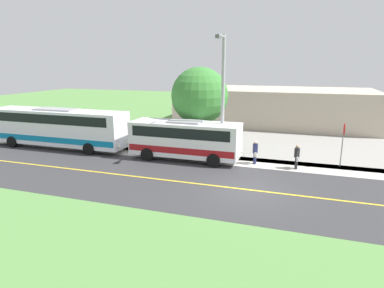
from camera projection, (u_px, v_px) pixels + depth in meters
The scene contains 13 objects.
ground_plane at pixel (247, 190), 17.70m from camera, with size 120.00×120.00×0.00m, color #548442.
road_surface at pixel (247, 190), 17.70m from camera, with size 8.00×100.00×0.01m, color #333335.
sidewalk at pixel (259, 163), 22.50m from camera, with size 2.40×100.00×0.01m, color #B2ADA3.
parking_lot_surface at pixel (305, 143), 28.21m from camera, with size 14.00×36.00×0.01m, color gray.
road_centre_line at pixel (247, 190), 17.70m from camera, with size 0.16×100.00×0.00m, color gold.
shuttle_bus_front at pixel (185, 138), 23.10m from camera, with size 2.69×7.82×2.77m.
transit_bus_rear at pixel (58, 126), 26.35m from camera, with size 2.62×11.91×3.16m.
pedestrian_with_bags at pixel (297, 156), 21.08m from camera, with size 0.72×0.34×1.59m.
pedestrian_waiting at pixel (255, 152), 22.14m from camera, with size 0.72×0.34×1.60m.
stop_sign at pixel (343, 137), 21.28m from camera, with size 0.76×0.07×2.88m.
street_light_pole at pixel (223, 94), 21.92m from camera, with size 1.97×0.24×8.45m.
tree_curbside at pixel (200, 96), 25.07m from camera, with size 4.36×4.36×6.42m.
commercial_building at pixel (274, 106), 37.12m from camera, with size 10.00×20.84×3.92m, color #B7A893.
Camera 1 is at (16.71, 2.44, 6.57)m, focal length 30.78 mm.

